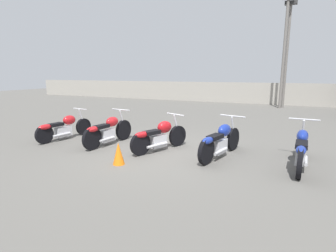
# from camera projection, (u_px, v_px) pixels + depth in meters

# --- Properties ---
(ground_plane) EXTENTS (60.00, 60.00, 0.00)m
(ground_plane) POSITION_uv_depth(u_px,v_px,m) (160.00, 153.00, 7.17)
(ground_plane) COLOR #5B5954
(fence_back) EXTENTS (40.00, 0.04, 1.51)m
(fence_back) POSITION_uv_depth(u_px,v_px,m) (243.00, 93.00, 19.01)
(fence_back) COLOR #9E998E
(fence_back) RESTS_ON ground_plane
(light_pole_left) EXTENTS (0.70, 0.35, 6.60)m
(light_pole_left) POSITION_uv_depth(u_px,v_px,m) (285.00, 42.00, 15.65)
(light_pole_left) COLOR slate
(light_pole_left) RESTS_ON ground_plane
(light_pole_right) EXTENTS (0.70, 0.35, 6.36)m
(light_pole_right) POSITION_uv_depth(u_px,v_px,m) (288.00, 45.00, 16.01)
(light_pole_right) COLOR slate
(light_pole_right) RESTS_ON ground_plane
(motorcycle_slot_0) EXTENTS (0.66, 2.05, 0.95)m
(motorcycle_slot_0) POSITION_uv_depth(u_px,v_px,m) (64.00, 127.00, 8.57)
(motorcycle_slot_0) COLOR black
(motorcycle_slot_0) RESTS_ON ground_plane
(motorcycle_slot_1) EXTENTS (0.71, 2.00, 1.02)m
(motorcycle_slot_1) POSITION_uv_depth(u_px,v_px,m) (108.00, 131.00, 7.88)
(motorcycle_slot_1) COLOR black
(motorcycle_slot_1) RESTS_ON ground_plane
(motorcycle_slot_2) EXTENTS (0.97, 1.87, 0.98)m
(motorcycle_slot_2) POSITION_uv_depth(u_px,v_px,m) (159.00, 136.00, 7.28)
(motorcycle_slot_2) COLOR black
(motorcycle_slot_2) RESTS_ON ground_plane
(motorcycle_slot_3) EXTENTS (0.80, 2.11, 1.01)m
(motorcycle_slot_3) POSITION_uv_depth(u_px,v_px,m) (220.00, 141.00, 6.71)
(motorcycle_slot_3) COLOR black
(motorcycle_slot_3) RESTS_ON ground_plane
(motorcycle_slot_4) EXTENTS (0.70, 2.25, 1.03)m
(motorcycle_slot_4) POSITION_uv_depth(u_px,v_px,m) (301.00, 149.00, 5.97)
(motorcycle_slot_4) COLOR black
(motorcycle_slot_4) RESTS_ON ground_plane
(traffic_cone_near) EXTENTS (0.28, 0.28, 0.54)m
(traffic_cone_near) POSITION_uv_depth(u_px,v_px,m) (119.00, 153.00, 6.20)
(traffic_cone_near) COLOR orange
(traffic_cone_near) RESTS_ON ground_plane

